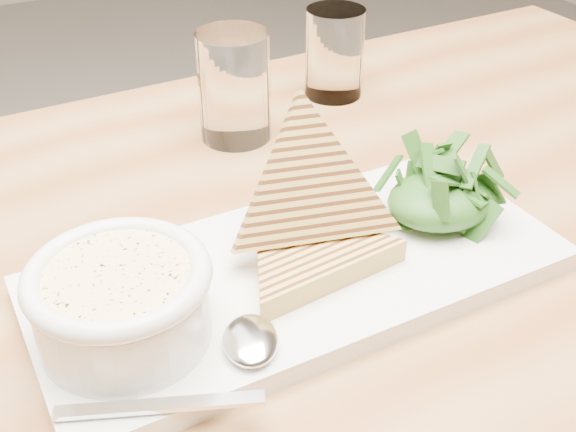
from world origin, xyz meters
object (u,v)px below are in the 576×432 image
table_top (345,278)px  glass_near (234,87)px  glass_far (334,53)px  soup_bowl (123,311)px  platter (300,273)px

table_top → glass_near: (0.01, 0.24, 0.08)m
table_top → glass_near: size_ratio=10.75×
table_top → glass_far: (0.16, 0.28, 0.07)m
soup_bowl → table_top: bearing=6.3°
glass_near → glass_far: 0.15m
table_top → platter: size_ratio=2.98×
platter → soup_bowl: soup_bowl is taller
platter → glass_near: size_ratio=3.61×
table_top → glass_far: glass_far is taller
soup_bowl → platter: bearing=5.5°
platter → glass_far: 0.35m
table_top → glass_far: 0.33m
glass_near → glass_far: size_ratio=1.11×
table_top → glass_near: glass_near is taller
table_top → soup_bowl: soup_bowl is taller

